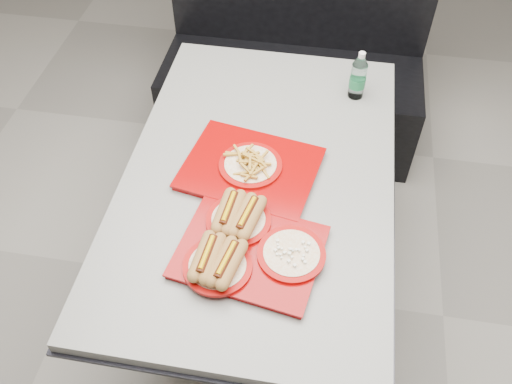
% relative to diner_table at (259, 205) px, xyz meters
% --- Properties ---
extents(ground, '(6.00, 6.00, 0.00)m').
position_rel_diner_table_xyz_m(ground, '(0.00, 0.00, -0.58)').
color(ground, gray).
rests_on(ground, ground).
extents(diner_table, '(0.92, 1.42, 0.75)m').
position_rel_diner_table_xyz_m(diner_table, '(0.00, 0.00, 0.00)').
color(diner_table, black).
rests_on(diner_table, ground).
extents(booth_bench, '(1.30, 0.57, 1.35)m').
position_rel_diner_table_xyz_m(booth_bench, '(0.00, 1.09, -0.18)').
color(booth_bench, black).
rests_on(booth_bench, ground).
extents(tray_near, '(0.46, 0.39, 0.09)m').
position_rel_diner_table_xyz_m(tray_near, '(0.01, -0.32, 0.20)').
color(tray_near, '#8A0303').
rests_on(tray_near, diner_table).
extents(tray_far, '(0.49, 0.41, 0.09)m').
position_rel_diner_table_xyz_m(tray_far, '(-0.03, 0.00, 0.19)').
color(tray_far, '#8A0303').
rests_on(tray_far, diner_table).
extents(water_bottle, '(0.06, 0.06, 0.19)m').
position_rel_diner_table_xyz_m(water_bottle, '(0.30, 0.47, 0.25)').
color(water_bottle, silver).
rests_on(water_bottle, diner_table).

